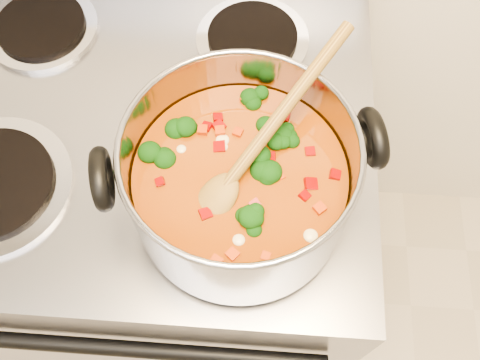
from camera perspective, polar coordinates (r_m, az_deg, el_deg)
name	(u,v)px	position (r m, az deg, el deg)	size (l,w,h in m)	color
electric_range	(168,220)	(1.24, -7.65, -4.25)	(0.74, 0.67, 1.08)	gray
stockpot	(240,181)	(0.67, -0.03, -0.14)	(0.34, 0.28, 0.17)	#93939A
wooden_spoon	(250,155)	(0.63, 1.06, 2.72)	(0.19, 0.25, 0.12)	olive
cooktop_crumbs	(136,214)	(0.75, -10.99, -3.56)	(0.15, 0.26, 0.01)	black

